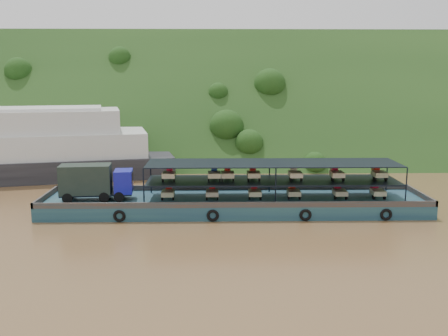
{
  "coord_description": "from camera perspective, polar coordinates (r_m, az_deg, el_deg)",
  "views": [
    {
      "loc": [
        -2.98,
        -46.51,
        12.32
      ],
      "look_at": [
        -2.0,
        3.0,
        3.2
      ],
      "focal_mm": 40.0,
      "sensor_mm": 36.0,
      "label": 1
    }
  ],
  "objects": [
    {
      "name": "hillside",
      "position": [
        83.48,
        0.93,
        1.95
      ],
      "size": [
        140.0,
        39.6,
        39.6
      ],
      "primitive_type": "cube",
      "rotation": [
        0.79,
        0.0,
        0.0
      ],
      "color": "#193613",
      "rests_on": "ground"
    },
    {
      "name": "cargo_barge",
      "position": [
        46.23,
        0.06,
        -3.58
      ],
      "size": [
        35.0,
        7.18,
        4.54
      ],
      "color": "#15314B",
      "rests_on": "ground"
    },
    {
      "name": "ground",
      "position": [
        48.21,
        2.45,
        -4.38
      ],
      "size": [
        160.0,
        160.0,
        0.0
      ],
      "primitive_type": "plane",
      "color": "brown",
      "rests_on": "ground"
    }
  ]
}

